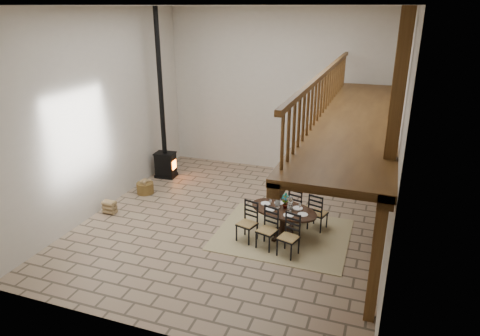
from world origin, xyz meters
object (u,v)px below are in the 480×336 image
(wood_stove, at_px, (164,142))
(log_stack, at_px, (110,207))
(dining_table, at_px, (283,221))
(log_basket, at_px, (145,187))

(wood_stove, xyz_separation_m, log_stack, (-0.14, -2.72, -0.97))
(wood_stove, distance_m, log_stack, 2.89)
(wood_stove, height_order, log_stack, wood_stove)
(log_stack, bearing_deg, dining_table, 5.12)
(wood_stove, relative_size, log_stack, 14.72)
(dining_table, relative_size, log_stack, 6.22)
(log_basket, relative_size, log_stack, 1.40)
(wood_stove, xyz_separation_m, log_basket, (0.05, -1.31, -0.97))
(dining_table, height_order, log_stack, dining_table)
(log_basket, distance_m, log_stack, 1.42)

